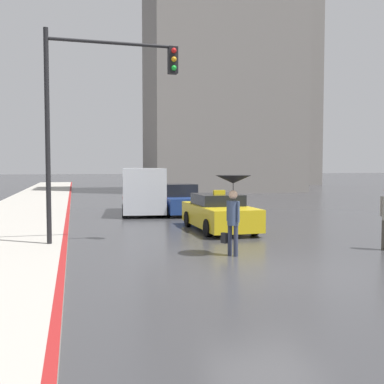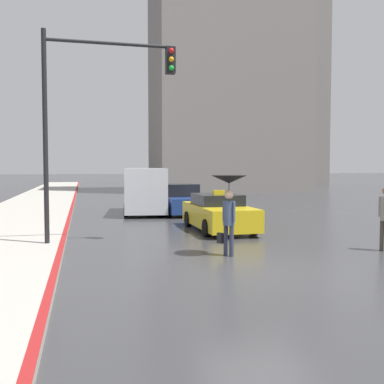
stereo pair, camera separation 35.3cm
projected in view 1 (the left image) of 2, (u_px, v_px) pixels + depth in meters
name	position (u px, v px, depth m)	size (l,w,h in m)	color
ground_plane	(264.00, 272.00, 10.19)	(300.00, 300.00, 0.00)	#38383A
taxi	(219.00, 213.00, 16.91)	(1.91, 4.48, 1.51)	gold
sedan_red	(179.00, 200.00, 22.73)	(1.91, 4.12, 1.53)	navy
ambulance_van	(143.00, 188.00, 22.93)	(2.60, 5.27, 2.32)	silver
pedestrian_with_umbrella	(233.00, 193.00, 11.95)	(0.95, 0.95, 2.16)	#2D3347
traffic_light	(99.00, 99.00, 13.18)	(3.90, 0.38, 6.33)	black
building_tower_near	(223.00, 54.00, 43.35)	(14.39, 8.17, 26.71)	gray
building_tower_far	(262.00, 93.00, 63.93)	(11.80, 13.23, 25.83)	gray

